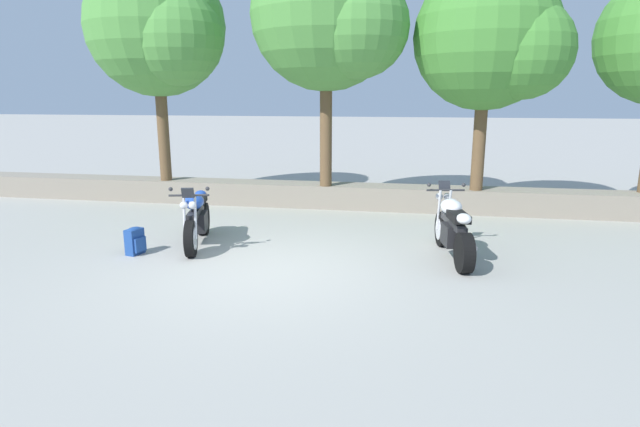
# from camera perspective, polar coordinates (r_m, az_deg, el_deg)

# --- Properties ---
(ground_plane) EXTENTS (120.00, 120.00, 0.00)m
(ground_plane) POSITION_cam_1_polar(r_m,az_deg,el_deg) (8.06, -5.86, -6.21)
(ground_plane) COLOR #A3A099
(stone_wall) EXTENTS (36.00, 0.80, 0.55)m
(stone_wall) POSITION_cam_1_polar(r_m,az_deg,el_deg) (12.52, 0.23, 2.06)
(stone_wall) COLOR gray
(stone_wall) RESTS_ON ground
(motorcycle_blue_near_left) EXTENTS (0.87, 2.03, 1.18)m
(motorcycle_blue_near_left) POSITION_cam_1_polar(r_m,az_deg,el_deg) (9.47, -13.54, -0.56)
(motorcycle_blue_near_left) COLOR black
(motorcycle_blue_near_left) RESTS_ON ground
(motorcycle_white_centre) EXTENTS (0.78, 2.05, 1.18)m
(motorcycle_white_centre) POSITION_cam_1_polar(r_m,az_deg,el_deg) (8.75, 14.50, -1.71)
(motorcycle_white_centre) COLOR black
(motorcycle_white_centre) RESTS_ON ground
(rider_backpack) EXTENTS (0.31, 0.33, 0.47)m
(rider_backpack) POSITION_cam_1_polar(r_m,az_deg,el_deg) (9.27, -19.83, -2.81)
(rider_backpack) COLOR navy
(rider_backpack) RESTS_ON ground
(leafy_tree_far_left) EXTENTS (3.44, 3.27, 5.32)m
(leafy_tree_far_left) POSITION_cam_1_polar(r_m,az_deg,el_deg) (13.38, -17.26, 18.90)
(leafy_tree_far_left) COLOR brown
(leafy_tree_far_left) RESTS_ON stone_wall
(leafy_tree_mid_left) EXTENTS (3.53, 3.36, 5.53)m
(leafy_tree_mid_left) POSITION_cam_1_polar(r_m,az_deg,el_deg) (12.03, 1.42, 20.95)
(leafy_tree_mid_left) COLOR brown
(leafy_tree_mid_left) RESTS_ON stone_wall
(leafy_tree_mid_right) EXTENTS (3.23, 3.08, 4.84)m
(leafy_tree_mid_right) POSITION_cam_1_polar(r_m,az_deg,el_deg) (12.00, 18.72, 17.72)
(leafy_tree_mid_right) COLOR brown
(leafy_tree_mid_right) RESTS_ON stone_wall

